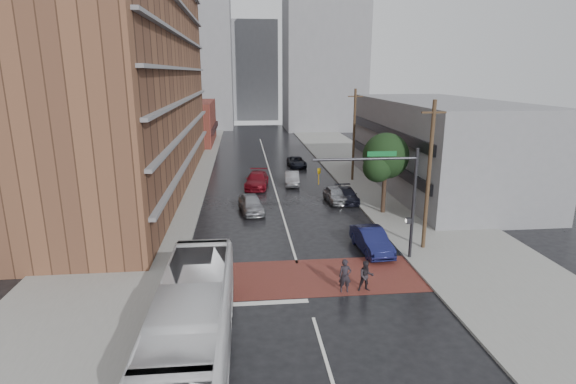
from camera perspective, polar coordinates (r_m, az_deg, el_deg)
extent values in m
plane|color=black|center=(26.33, 1.84, -11.27)|extent=(160.00, 160.00, 0.00)
cube|color=maroon|center=(26.77, 1.70, -10.78)|extent=(14.00, 5.00, 0.02)
cube|color=gray|center=(50.44, -15.14, 1.16)|extent=(9.00, 90.00, 0.15)
cube|color=gray|center=(51.90, 10.79, 1.80)|extent=(9.00, 90.00, 0.15)
cube|color=brown|center=(48.67, -19.52, 16.91)|extent=(10.00, 44.00, 28.00)
cube|color=maroon|center=(78.32, -12.41, 8.62)|extent=(8.00, 16.00, 7.00)
cube|color=gray|center=(48.21, 18.46, 5.66)|extent=(11.00, 26.00, 9.00)
cube|color=gray|center=(102.07, -12.48, 17.04)|extent=(18.00, 16.00, 32.00)
cube|color=gray|center=(97.16, 4.60, 18.63)|extent=(16.00, 14.00, 36.00)
cube|color=gray|center=(118.45, -4.46, 15.05)|extent=(12.00, 10.00, 24.00)
cylinder|color=#332319|center=(38.52, 12.07, 0.12)|extent=(0.36, 0.36, 4.00)
sphere|color=black|center=(37.88, 12.32, 4.51)|extent=(3.80, 3.80, 3.80)
sphere|color=black|center=(37.01, 11.30, 3.07)|extent=(2.40, 2.40, 2.40)
sphere|color=black|center=(38.99, 13.03, 3.86)|extent=(2.60, 2.60, 2.60)
cylinder|color=#2D2D33|center=(29.09, 15.63, -1.64)|extent=(0.20, 0.20, 7.20)
cylinder|color=#2D2D33|center=(27.39, 9.81, 4.15)|extent=(6.40, 0.16, 0.16)
imported|color=gold|center=(26.98, 3.97, 2.00)|extent=(0.20, 0.16, 1.00)
cube|color=#0C5926|center=(27.62, 11.84, 4.77)|extent=(1.80, 0.05, 0.30)
cube|color=#2D2D33|center=(29.29, 15.04, -3.54)|extent=(0.30, 0.30, 0.35)
cylinder|color=#473321|center=(30.65, 17.42, 1.76)|extent=(0.26, 0.26, 10.00)
cube|color=#473321|center=(30.03, 18.05, 9.59)|extent=(1.60, 0.12, 0.12)
cylinder|color=#473321|center=(49.35, 8.36, 7.05)|extent=(0.26, 0.26, 10.00)
cube|color=#473321|center=(48.97, 8.55, 11.92)|extent=(1.60, 0.12, 0.12)
imported|color=silver|center=(19.24, -12.06, -16.30)|extent=(3.06, 12.56, 3.49)
imported|color=black|center=(24.95, 7.26, -10.54)|extent=(0.71, 0.49, 1.88)
imported|color=black|center=(25.25, 9.89, -10.48)|extent=(0.87, 0.68, 1.75)
imported|color=#97999E|center=(38.50, -4.71, -1.49)|extent=(2.48, 4.79, 1.56)
imported|color=#98999F|center=(47.91, 0.52, 1.73)|extent=(1.78, 4.30, 1.38)
imported|color=maroon|center=(46.92, -3.97, 1.54)|extent=(2.89, 5.69, 1.58)
imported|color=black|center=(57.31, 1.10, 3.85)|extent=(2.25, 4.59, 1.25)
imported|color=#121541|center=(30.65, 10.57, -6.04)|extent=(1.97, 4.86, 1.57)
imported|color=black|center=(42.00, 7.47, -0.38)|extent=(1.81, 4.35, 1.26)
imported|color=#97999E|center=(41.75, 6.00, -0.32)|extent=(1.90, 4.22, 1.41)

